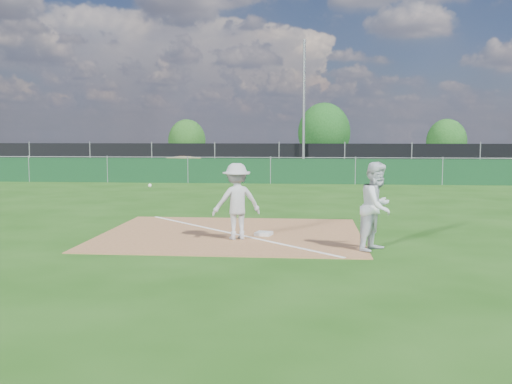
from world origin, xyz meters
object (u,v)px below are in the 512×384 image
first_base (264,234)px  car_right (350,159)px  light_pole (304,107)px  car_mid (241,158)px  tree_right (446,141)px  tree_mid (324,133)px  play_at_first (237,201)px  tree_left (187,141)px  car_left (221,158)px  runner (377,206)px

first_base → car_right: car_right is taller
light_pole → car_mid: 6.94m
car_mid → tree_right: bearing=-56.4°
light_pole → tree_mid: size_ratio=1.65×
car_right → tree_mid: size_ratio=0.94×
play_at_first → car_mid: bearing=96.5°
play_at_first → car_right: (4.45, 27.33, -0.19)m
tree_left → car_mid: bearing=-52.2°
play_at_first → tree_right: tree_right is taller
car_mid → tree_left: 8.60m
car_right → tree_left: (-12.72, 6.13, 1.18)m
first_base → car_left: 26.95m
car_left → car_mid: size_ratio=1.00×
car_left → light_pole: bearing=-104.2°
car_left → tree_left: 7.57m
play_at_first → tree_right: 34.52m
tree_left → car_left: bearing=-59.5°
tree_right → light_pole: bearing=-137.4°
light_pole → tree_right: (10.78, 9.93, -2.17)m
light_pole → tree_right: 14.82m
light_pole → car_right: (3.17, 4.93, -3.33)m
light_pole → play_at_first: light_pole is taller
runner → car_mid: size_ratio=0.42×
first_base → car_mid: (-3.61, 26.19, 0.66)m
car_mid → tree_left: bearing=51.1°
light_pole → play_at_first: 22.66m
play_at_first → car_mid: play_at_first is taller
car_mid → tree_left: size_ratio=1.19×
first_base → play_at_first: size_ratio=0.13×
runner → tree_mid: tree_mid is taller
runner → tree_right: size_ratio=0.50×
runner → play_at_first: bearing=105.9°
car_left → car_right: 8.93m
car_left → first_base: bearing=-144.9°
play_at_first → tree_mid: tree_mid is taller
first_base → car_right: 27.09m
runner → tree_mid: (-0.14, 33.84, 1.61)m
light_pole → tree_mid: light_pole is taller
play_at_first → car_right: size_ratio=0.58×
runner → car_right: runner is taller
runner → car_right: 28.26m
first_base → tree_left: tree_left is taller
car_left → tree_mid: size_ratio=0.88×
tree_left → tree_mid: tree_mid is taller
light_pole → tree_left: bearing=130.8°
play_at_first → car_right: play_at_first is taller
runner → tree_mid: bearing=32.9°
light_pole → runner: bearing=-85.9°
car_left → runner: bearing=-140.7°
tree_left → runner: bearing=-71.9°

